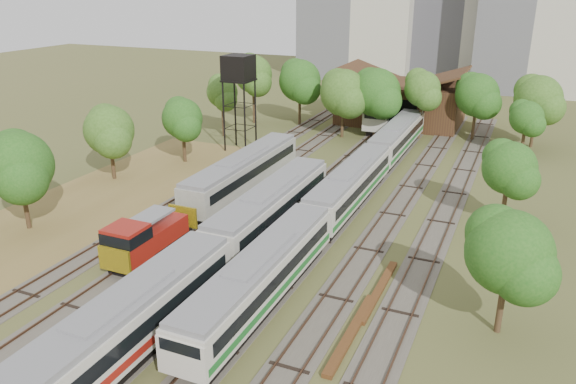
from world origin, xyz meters
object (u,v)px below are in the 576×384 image
at_px(railcar_red_set, 213,256).
at_px(shunter_locomotive, 144,240).
at_px(railcar_green_set, 350,186).
at_px(water_tower, 238,71).

bearing_deg(railcar_red_set, shunter_locomotive, 172.48).
xyz_separation_m(railcar_red_set, railcar_green_set, (4.00, 16.35, -0.12)).
height_order(railcar_red_set, water_tower, water_tower).
bearing_deg(railcar_red_set, railcar_green_set, 76.25).
distance_m(railcar_red_set, shunter_locomotive, 6.06).
xyz_separation_m(railcar_green_set, water_tower, (-16.99, 11.67, 7.31)).
xyz_separation_m(railcar_red_set, water_tower, (-12.99, 28.01, 7.19)).
bearing_deg(water_tower, railcar_green_set, -34.47).
relative_size(railcar_red_set, railcar_green_set, 0.66).
distance_m(shunter_locomotive, water_tower, 29.10).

